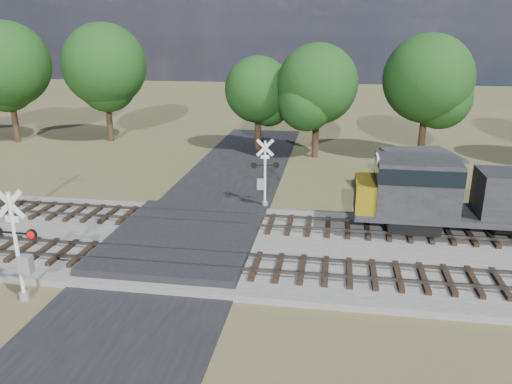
# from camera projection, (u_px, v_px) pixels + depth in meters

# --- Properties ---
(ground) EXTENTS (160.00, 160.00, 0.00)m
(ground) POSITION_uv_depth(u_px,v_px,m) (181.00, 249.00, 24.18)
(ground) COLOR #4A532C
(ground) RESTS_ON ground
(ballast_bed) EXTENTS (140.00, 10.00, 0.30)m
(ballast_bed) POSITION_uv_depth(u_px,v_px,m) (392.00, 256.00, 23.11)
(ballast_bed) COLOR gray
(ballast_bed) RESTS_ON ground
(road) EXTENTS (7.00, 60.00, 0.08)m
(road) POSITION_uv_depth(u_px,v_px,m) (181.00, 248.00, 24.17)
(road) COLOR black
(road) RESTS_ON ground
(crossing_panel) EXTENTS (7.00, 9.00, 0.62)m
(crossing_panel) POSITION_uv_depth(u_px,v_px,m) (184.00, 239.00, 24.55)
(crossing_panel) COLOR #262628
(crossing_panel) RESTS_ON ground
(track_near) EXTENTS (140.00, 2.60, 0.33)m
(track_near) POSITION_uv_depth(u_px,v_px,m) (236.00, 264.00, 21.71)
(track_near) COLOR black
(track_near) RESTS_ON ballast_bed
(track_far) EXTENTS (140.00, 2.60, 0.33)m
(track_far) POSITION_uv_depth(u_px,v_px,m) (254.00, 222.00, 26.40)
(track_far) COLOR black
(track_far) RESTS_ON ballast_bed
(crossing_signal_near) EXTENTS (1.85, 0.40, 4.59)m
(crossing_signal_near) POSITION_uv_depth(u_px,v_px,m) (20.00, 256.00, 19.04)
(crossing_signal_near) COLOR silver
(crossing_signal_near) RESTS_ON ground
(crossing_signal_far) EXTENTS (1.65, 0.44, 4.13)m
(crossing_signal_far) POSITION_uv_depth(u_px,v_px,m) (264.00, 179.00, 29.49)
(crossing_signal_far) COLOR silver
(crossing_signal_far) RESTS_ON ground
(equipment_shed) EXTENTS (4.98, 4.98, 2.79)m
(equipment_shed) POSITION_uv_depth(u_px,v_px,m) (420.00, 175.00, 31.45)
(equipment_shed) COLOR #4B3620
(equipment_shed) RESTS_ON ground
(treeline) EXTENTS (79.76, 11.07, 11.76)m
(treeline) POSITION_uv_depth(u_px,v_px,m) (365.00, 74.00, 40.30)
(treeline) COLOR black
(treeline) RESTS_ON ground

